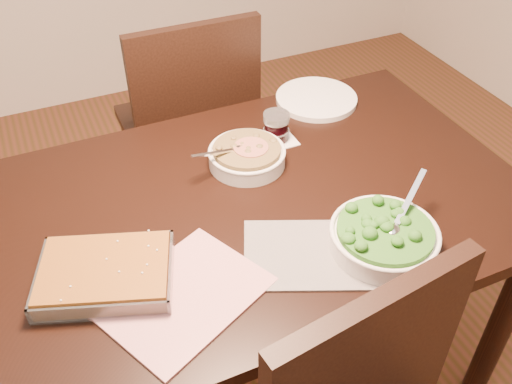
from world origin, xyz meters
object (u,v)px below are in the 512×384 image
(table, at_px, (256,226))
(broccoli_bowl, at_px, (384,237))
(dinner_plate, at_px, (316,99))
(wine_tumbler, at_px, (276,126))
(baking_dish, at_px, (105,274))
(chair_far, at_px, (190,121))
(stew_bowl, at_px, (247,155))

(table, height_order, broccoli_bowl, broccoli_bowl)
(dinner_plate, bearing_deg, broccoli_bowl, -105.35)
(broccoli_bowl, distance_m, dinner_plate, 0.66)
(wine_tumbler, bearing_deg, baking_dish, -149.38)
(baking_dish, relative_size, dinner_plate, 1.32)
(baking_dish, relative_size, wine_tumbler, 4.01)
(dinner_plate, bearing_deg, wine_tumbler, -146.26)
(broccoli_bowl, bearing_deg, chair_far, 97.95)
(chair_far, bearing_deg, baking_dish, 61.55)
(broccoli_bowl, relative_size, dinner_plate, 1.02)
(dinner_plate, xyz_separation_m, chair_far, (-0.32, 0.37, -0.22))
(baking_dish, bearing_deg, stew_bowl, 50.25)
(dinner_plate, distance_m, chair_far, 0.53)
(stew_bowl, bearing_deg, dinner_plate, 32.49)
(chair_far, bearing_deg, dinner_plate, 130.88)
(dinner_plate, relative_size, chair_far, 0.27)
(table, bearing_deg, chair_far, 85.62)
(table, xyz_separation_m, stew_bowl, (0.04, 0.15, 0.12))
(table, xyz_separation_m, dinner_plate, (0.37, 0.36, 0.10))
(table, bearing_deg, stew_bowl, 75.68)
(table, xyz_separation_m, baking_dish, (-0.41, -0.12, 0.12))
(baking_dish, relative_size, chair_far, 0.36)
(broccoli_bowl, bearing_deg, dinner_plate, 74.65)
(wine_tumbler, bearing_deg, broccoli_bowl, -85.82)
(stew_bowl, distance_m, chair_far, 0.63)
(baking_dish, distance_m, wine_tumbler, 0.67)
(broccoli_bowl, height_order, chair_far, chair_far)
(stew_bowl, height_order, baking_dish, stew_bowl)
(table, height_order, wine_tumbler, wine_tumbler)
(stew_bowl, relative_size, broccoli_bowl, 0.89)
(wine_tumbler, bearing_deg, stew_bowl, -149.75)
(stew_bowl, relative_size, baking_dish, 0.68)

